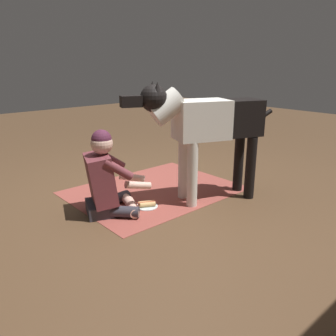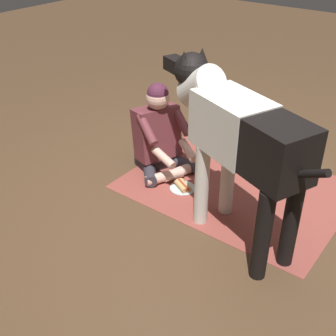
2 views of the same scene
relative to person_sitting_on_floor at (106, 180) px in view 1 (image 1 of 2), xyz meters
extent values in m
plane|color=brown|center=(-0.65, 0.00, -0.35)|extent=(15.64, 15.64, 0.00)
cube|color=brown|center=(-0.74, -0.17, -0.34)|extent=(1.86, 1.43, 0.01)
cube|color=#34323B|center=(0.07, -0.03, -0.29)|extent=(0.35, 0.41, 0.12)
cylinder|color=#34323B|center=(-0.13, -0.11, -0.28)|extent=(0.41, 0.13, 0.11)
cylinder|color=beige|center=(-0.24, 0.01, -0.29)|extent=(0.20, 0.37, 0.09)
cylinder|color=#34323B|center=(-0.02, 0.17, -0.28)|extent=(0.35, 0.37, 0.11)
cylinder|color=beige|center=(-0.18, 0.16, -0.29)|extent=(0.24, 0.36, 0.09)
cube|color=brown|center=(0.05, -0.02, 0.01)|extent=(0.41, 0.47, 0.51)
cylinder|color=brown|center=(-0.15, -0.13, 0.15)|extent=(0.30, 0.18, 0.24)
cylinder|color=beige|center=(-0.31, -0.01, -0.05)|extent=(0.27, 0.20, 0.12)
cylinder|color=brown|center=(-0.02, 0.20, 0.15)|extent=(0.30, 0.18, 0.24)
cylinder|color=beige|center=(-0.22, 0.22, -0.05)|extent=(0.28, 0.13, 0.12)
sphere|color=beige|center=(0.02, -0.01, 0.37)|extent=(0.21, 0.21, 0.21)
sphere|color=#4D2035|center=(0.02, -0.01, 0.40)|extent=(0.19, 0.19, 0.19)
cylinder|color=silver|center=(-0.75, 0.44, 0.00)|extent=(0.11, 0.11, 0.69)
cylinder|color=silver|center=(-0.85, 0.21, 0.00)|extent=(0.11, 0.11, 0.69)
cylinder|color=black|center=(-1.39, 0.70, 0.00)|extent=(0.11, 0.11, 0.69)
cylinder|color=black|center=(-1.49, 0.47, 0.00)|extent=(0.11, 0.11, 0.69)
cube|color=silver|center=(-0.93, 0.38, 0.54)|extent=(0.64, 0.53, 0.40)
cube|color=black|center=(-1.32, 0.53, 0.54)|extent=(0.56, 0.49, 0.38)
cylinder|color=silver|center=(-0.58, 0.23, 0.68)|extent=(0.46, 0.38, 0.38)
sphere|color=black|center=(-0.46, 0.19, 0.77)|extent=(0.27, 0.27, 0.27)
cube|color=black|center=(-0.25, 0.10, 0.75)|extent=(0.23, 0.19, 0.11)
cone|color=black|center=(-0.44, 0.27, 0.87)|extent=(0.12, 0.12, 0.12)
cone|color=black|center=(-0.50, 0.12, 0.87)|extent=(0.12, 0.12, 0.12)
cylinder|color=black|center=(-1.56, 0.63, 0.50)|extent=(0.34, 0.18, 0.23)
cylinder|color=silver|center=(-0.38, 0.15, -0.34)|extent=(0.23, 0.23, 0.01)
cylinder|color=tan|center=(-0.39, 0.13, -0.31)|extent=(0.17, 0.12, 0.05)
cylinder|color=tan|center=(-0.37, 0.17, -0.31)|extent=(0.17, 0.12, 0.05)
cylinder|color=#A53D24|center=(-0.38, 0.15, -0.30)|extent=(0.18, 0.12, 0.04)
camera|label=1|loc=(1.64, 2.77, 1.11)|focal=36.67mm
camera|label=2|loc=(-2.22, 2.79, 1.84)|focal=46.58mm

